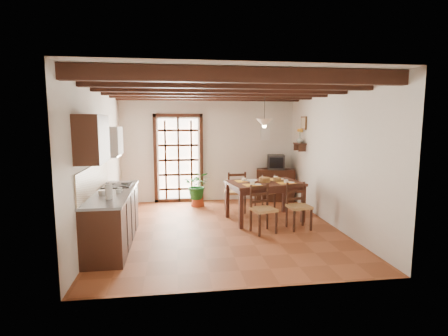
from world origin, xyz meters
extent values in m
plane|color=brown|center=(0.00, 0.00, 0.00)|extent=(5.00, 5.00, 0.00)
cube|color=silver|center=(0.00, 2.50, 1.40)|extent=(4.50, 0.02, 2.80)
cube|color=silver|center=(0.00, -2.50, 1.40)|extent=(4.50, 0.02, 2.80)
cube|color=silver|center=(-2.25, 0.00, 1.40)|extent=(0.02, 5.00, 2.80)
cube|color=silver|center=(2.25, 0.00, 1.40)|extent=(0.02, 5.00, 2.80)
cube|color=white|center=(0.00, 0.00, 2.80)|extent=(4.50, 5.00, 0.02)
cube|color=black|center=(0.00, -2.10, 2.69)|extent=(4.50, 0.14, 0.20)
cube|color=black|center=(0.00, -1.26, 2.69)|extent=(4.50, 0.14, 0.20)
cube|color=black|center=(0.00, -0.42, 2.69)|extent=(4.50, 0.14, 0.20)
cube|color=black|center=(0.00, 0.42, 2.69)|extent=(4.50, 0.14, 0.20)
cube|color=black|center=(0.00, 1.26, 2.69)|extent=(4.50, 0.14, 0.20)
cube|color=black|center=(0.00, 2.10, 2.69)|extent=(4.50, 0.14, 0.20)
cube|color=white|center=(-0.80, 2.49, 1.10)|extent=(1.01, 0.02, 2.11)
cube|color=black|center=(-0.80, 2.44, 2.24)|extent=(1.26, 0.10, 0.08)
cube|color=black|center=(-1.39, 2.44, 1.10)|extent=(0.08, 0.10, 2.28)
cube|color=black|center=(-0.21, 2.44, 1.10)|extent=(0.08, 0.10, 2.28)
cube|color=black|center=(-0.80, 2.42, 1.10)|extent=(1.01, 0.03, 2.02)
cube|color=black|center=(-1.95, -0.60, 0.44)|extent=(0.60, 2.20, 0.88)
cube|color=slate|center=(-1.95, -0.60, 0.90)|extent=(0.64, 2.25, 0.04)
cube|color=tan|center=(-2.23, -0.60, 1.13)|extent=(0.02, 2.20, 0.50)
cube|color=black|center=(-2.08, -1.30, 1.85)|extent=(0.35, 0.80, 0.70)
cube|color=white|center=(-2.05, -0.05, 1.75)|extent=(0.38, 0.60, 0.50)
cube|color=silver|center=(-2.05, -0.05, 1.48)|extent=(0.32, 0.55, 0.04)
cube|color=black|center=(-1.95, -0.05, 0.93)|extent=(0.50, 0.55, 0.02)
cylinder|color=white|center=(-1.90, -1.15, 1.03)|extent=(0.11, 0.11, 0.24)
cylinder|color=silver|center=(-2.05, -0.85, 0.95)|extent=(0.14, 0.14, 0.10)
cube|color=#3C1C13|center=(0.98, 0.49, 0.79)|extent=(1.66, 1.22, 0.05)
cube|color=#3C1C13|center=(0.98, 0.49, 0.71)|extent=(1.49, 1.10, 0.11)
cube|color=#3C1C13|center=(1.59, 1.03, 0.38)|extent=(0.09, 0.09, 0.77)
cube|color=#3C1C13|center=(0.23, 0.79, 0.38)|extent=(0.09, 0.09, 0.77)
cube|color=#3C1C13|center=(1.74, 0.20, 0.38)|extent=(0.09, 0.09, 0.77)
cube|color=#3C1C13|center=(0.38, -0.04, 0.38)|extent=(0.09, 0.09, 0.77)
cube|color=#AD8149|center=(0.75, -0.35, 0.45)|extent=(0.51, 0.50, 0.05)
cube|color=black|center=(0.70, -0.19, 0.68)|extent=(0.41, 0.15, 0.46)
cube|color=black|center=(0.75, -0.35, 0.22)|extent=(0.49, 0.47, 0.45)
cube|color=#AD8149|center=(1.49, -0.22, 0.45)|extent=(0.46, 0.44, 0.05)
cube|color=black|center=(1.47, -0.05, 0.67)|extent=(0.42, 0.08, 0.46)
cube|color=black|center=(1.49, -0.22, 0.22)|extent=(0.44, 0.42, 0.45)
cube|color=#AD8149|center=(0.47, 1.20, 0.48)|extent=(0.47, 0.45, 0.05)
cube|color=black|center=(0.48, 1.02, 0.72)|extent=(0.45, 0.06, 0.49)
cube|color=black|center=(0.47, 1.20, 0.24)|extent=(0.44, 0.42, 0.48)
cube|color=#AD8149|center=(1.21, 1.34, 0.43)|extent=(0.50, 0.49, 0.05)
cube|color=black|center=(1.27, 1.18, 0.65)|extent=(0.39, 0.16, 0.44)
cube|color=black|center=(1.21, 1.34, 0.21)|extent=(0.47, 0.46, 0.43)
cube|color=#FFAA28|center=(0.60, 0.26, 0.89)|extent=(0.35, 0.26, 0.01)
cube|color=#FFAA28|center=(1.36, 0.26, 0.89)|extent=(0.35, 0.26, 0.01)
cube|color=#FFAA28|center=(0.60, 0.73, 0.89)|extent=(0.35, 0.26, 0.01)
cube|color=#FFAA28|center=(1.36, 0.73, 0.89)|extent=(0.35, 0.26, 0.01)
cylinder|color=olive|center=(0.98, 0.49, 0.94)|extent=(0.24, 0.24, 0.10)
imported|color=white|center=(0.71, 0.50, 0.85)|extent=(0.24, 0.24, 0.05)
cube|color=black|center=(1.73, 2.23, 0.42)|extent=(1.07, 0.68, 0.84)
cube|color=black|center=(1.73, 2.23, 1.03)|extent=(0.51, 0.48, 0.37)
cube|color=black|center=(1.73, 2.03, 1.03)|extent=(0.35, 0.10, 0.28)
cube|color=white|center=(1.50, 2.48, 1.75)|extent=(0.25, 0.03, 0.32)
cone|color=maroon|center=(-0.35, 1.90, 0.11)|extent=(0.35, 0.35, 0.21)
imported|color=#144C19|center=(-0.35, 1.90, 0.57)|extent=(1.69, 1.48, 1.78)
cube|color=black|center=(2.14, 1.60, 1.55)|extent=(0.20, 0.42, 0.03)
cube|color=black|center=(2.14, 1.43, 1.46)|extent=(0.18, 0.03, 0.18)
cube|color=black|center=(2.14, 1.77, 1.46)|extent=(0.18, 0.03, 0.18)
imported|color=#B2BFB2|center=(2.14, 1.60, 1.65)|extent=(0.15, 0.15, 0.15)
sphere|color=#FFAA28|center=(2.14, 1.60, 1.86)|extent=(0.14, 0.14, 0.14)
cylinder|color=#144C19|center=(2.14, 1.60, 1.71)|extent=(0.01, 0.01, 0.28)
cube|color=brown|center=(2.23, 1.60, 2.05)|extent=(0.03, 0.32, 0.32)
cube|color=#C3B292|center=(2.21, 1.60, 2.05)|extent=(0.01, 0.26, 0.26)
cylinder|color=black|center=(0.98, 0.59, 2.45)|extent=(0.01, 0.01, 0.70)
cone|color=beige|center=(0.98, 0.59, 2.08)|extent=(0.36, 0.36, 0.14)
sphere|color=#FFD88C|center=(0.98, 0.59, 2.00)|extent=(0.09, 0.09, 0.09)
camera|label=1|loc=(-0.88, -6.59, 2.12)|focal=28.00mm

